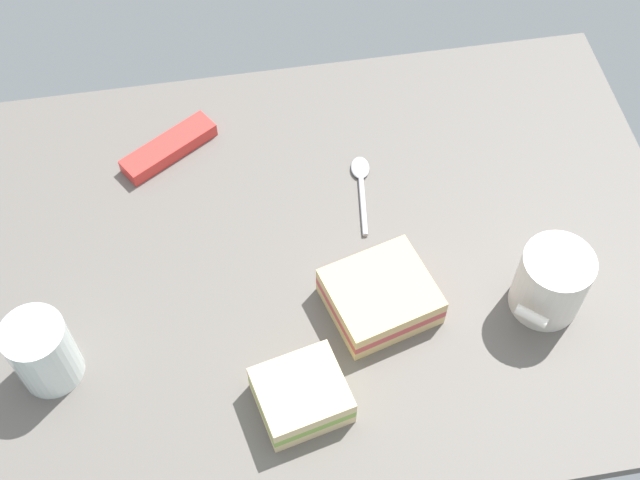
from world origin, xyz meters
The scene contains 7 objects.
tabletop centered at (0.00, 0.00, 1.00)cm, with size 90.00×64.00×2.00cm, color #5B5651.
coffee_mug_black centered at (24.83, -11.05, 6.68)cm, with size 9.54×9.88×9.09cm.
sandwich_main centered at (-5.19, -19.01, 4.20)cm, with size 10.92×10.22×4.40cm.
sandwich_side centered at (5.69, -8.37, 4.20)cm, with size 13.98×13.17×4.40cm.
glass_of_milk centered at (-32.12, -10.51, 6.26)cm, with size 6.97×6.97×9.37cm.
spoon centered at (7.03, 9.71, 2.38)cm, with size 3.15×12.51×0.80cm.
snack_bar centered at (-17.10, 19.06, 3.00)cm, with size 13.37×3.56×2.00cm, color red.
Camera 1 is at (-9.27, -55.63, 89.58)cm, focal length 47.68 mm.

